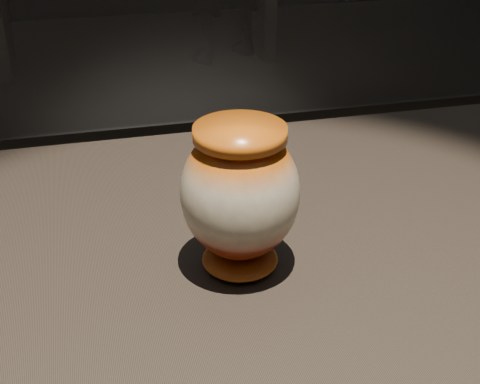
# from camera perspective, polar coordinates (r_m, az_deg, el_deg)

# --- Properties ---
(main_vase) EXTENTS (0.16, 0.16, 0.20)m
(main_vase) POSITION_cam_1_polar(r_m,az_deg,el_deg) (0.81, 0.00, -0.22)
(main_vase) COLOR maroon
(main_vase) RESTS_ON display_plinth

